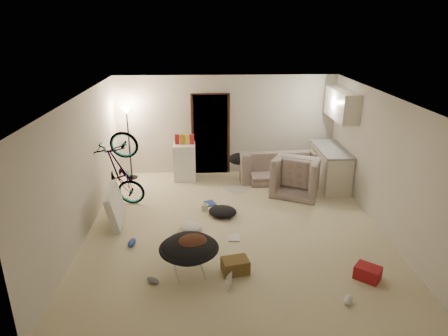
{
  "coord_description": "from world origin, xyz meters",
  "views": [
    {
      "loc": [
        -0.5,
        -6.8,
        3.72
      ],
      "look_at": [
        -0.17,
        0.6,
        0.99
      ],
      "focal_mm": 32.0,
      "sensor_mm": 36.0,
      "label": 1
    }
  ],
  "objects_px": {
    "floor_lamp": "(128,128)",
    "kitchen_counter": "(330,168)",
    "drink_case_b": "(368,273)",
    "sofa": "(278,168)",
    "bicycle": "(122,186)",
    "armchair": "(298,178)",
    "tv_box": "(115,206)",
    "drink_case_a": "(235,266)",
    "saucer_chair": "(189,253)",
    "mini_fridge": "(185,162)",
    "juicer": "(205,207)"
  },
  "relations": [
    {
      "from": "floor_lamp",
      "to": "saucer_chair",
      "type": "relative_size",
      "value": 1.98
    },
    {
      "from": "armchair",
      "to": "tv_box",
      "type": "distance_m",
      "value": 4.12
    },
    {
      "from": "mini_fridge",
      "to": "tv_box",
      "type": "bearing_deg",
      "value": -120.1
    },
    {
      "from": "kitchen_counter",
      "to": "sofa",
      "type": "relative_size",
      "value": 0.77
    },
    {
      "from": "floor_lamp",
      "to": "saucer_chair",
      "type": "bearing_deg",
      "value": -68.91
    },
    {
      "from": "kitchen_counter",
      "to": "juicer",
      "type": "bearing_deg",
      "value": -156.83
    },
    {
      "from": "armchair",
      "to": "drink_case_b",
      "type": "bearing_deg",
      "value": 120.17
    },
    {
      "from": "floor_lamp",
      "to": "kitchen_counter",
      "type": "xyz_separation_m",
      "value": [
        4.83,
        -0.65,
        -0.87
      ]
    },
    {
      "from": "floor_lamp",
      "to": "juicer",
      "type": "height_order",
      "value": "floor_lamp"
    },
    {
      "from": "floor_lamp",
      "to": "saucer_chair",
      "type": "distance_m",
      "value": 4.55
    },
    {
      "from": "juicer",
      "to": "drink_case_b",
      "type": "bearing_deg",
      "value": -44.65
    },
    {
      "from": "tv_box",
      "to": "drink_case_b",
      "type": "bearing_deg",
      "value": -30.94
    },
    {
      "from": "kitchen_counter",
      "to": "drink_case_b",
      "type": "bearing_deg",
      "value": -97.62
    },
    {
      "from": "kitchen_counter",
      "to": "armchair",
      "type": "bearing_deg",
      "value": -156.86
    },
    {
      "from": "drink_case_b",
      "to": "armchair",
      "type": "bearing_deg",
      "value": 135.15
    },
    {
      "from": "sofa",
      "to": "juicer",
      "type": "relative_size",
      "value": 9.54
    },
    {
      "from": "kitchen_counter",
      "to": "sofa",
      "type": "xyz_separation_m",
      "value": [
        -1.17,
        0.45,
        -0.16
      ]
    },
    {
      "from": "sofa",
      "to": "bicycle",
      "type": "distance_m",
      "value": 3.83
    },
    {
      "from": "floor_lamp",
      "to": "drink_case_b",
      "type": "height_order",
      "value": "floor_lamp"
    },
    {
      "from": "sofa",
      "to": "saucer_chair",
      "type": "height_order",
      "value": "saucer_chair"
    },
    {
      "from": "sofa",
      "to": "armchair",
      "type": "height_order",
      "value": "armchair"
    },
    {
      "from": "armchair",
      "to": "drink_case_b",
      "type": "relative_size",
      "value": 2.79
    },
    {
      "from": "mini_fridge",
      "to": "juicer",
      "type": "bearing_deg",
      "value": -76.06
    },
    {
      "from": "armchair",
      "to": "drink_case_b",
      "type": "height_order",
      "value": "armchair"
    },
    {
      "from": "kitchen_counter",
      "to": "drink_case_a",
      "type": "bearing_deg",
      "value": -125.85
    },
    {
      "from": "sofa",
      "to": "armchair",
      "type": "relative_size",
      "value": 1.9
    },
    {
      "from": "bicycle",
      "to": "kitchen_counter",
      "type": "bearing_deg",
      "value": -72.17
    },
    {
      "from": "juicer",
      "to": "armchair",
      "type": "bearing_deg",
      "value": 23.19
    },
    {
      "from": "armchair",
      "to": "sofa",
      "type": "bearing_deg",
      "value": -43.03
    },
    {
      "from": "kitchen_counter",
      "to": "tv_box",
      "type": "relative_size",
      "value": 1.42
    },
    {
      "from": "bicycle",
      "to": "juicer",
      "type": "xyz_separation_m",
      "value": [
        1.74,
        -0.32,
        -0.37
      ]
    },
    {
      "from": "kitchen_counter",
      "to": "mini_fridge",
      "type": "distance_m",
      "value": 3.53
    },
    {
      "from": "sofa",
      "to": "tv_box",
      "type": "height_order",
      "value": "tv_box"
    },
    {
      "from": "mini_fridge",
      "to": "drink_case_a",
      "type": "distance_m",
      "value": 4.16
    },
    {
      "from": "armchair",
      "to": "juicer",
      "type": "relative_size",
      "value": 5.01
    },
    {
      "from": "bicycle",
      "to": "mini_fridge",
      "type": "xyz_separation_m",
      "value": [
        1.25,
        1.51,
        0.0
      ]
    },
    {
      "from": "floor_lamp",
      "to": "sofa",
      "type": "relative_size",
      "value": 0.93
    },
    {
      "from": "floor_lamp",
      "to": "drink_case_a",
      "type": "relative_size",
      "value": 4.42
    },
    {
      "from": "floor_lamp",
      "to": "juicer",
      "type": "relative_size",
      "value": 8.9
    },
    {
      "from": "sofa",
      "to": "tv_box",
      "type": "distance_m",
      "value": 4.16
    },
    {
      "from": "juicer",
      "to": "floor_lamp",
      "type": "bearing_deg",
      "value": 133.62
    },
    {
      "from": "bicycle",
      "to": "drink_case_b",
      "type": "xyz_separation_m",
      "value": [
        4.23,
        -2.78,
        -0.34
      ]
    },
    {
      "from": "sofa",
      "to": "bicycle",
      "type": "relative_size",
      "value": 1.13
    },
    {
      "from": "sofa",
      "to": "bicycle",
      "type": "xyz_separation_m",
      "value": [
        -3.56,
        -1.41,
        0.17
      ]
    },
    {
      "from": "kitchen_counter",
      "to": "mini_fridge",
      "type": "relative_size",
      "value": 1.66
    },
    {
      "from": "kitchen_counter",
      "to": "sofa",
      "type": "distance_m",
      "value": 1.27
    },
    {
      "from": "floor_lamp",
      "to": "drink_case_a",
      "type": "xyz_separation_m",
      "value": [
        2.31,
        -4.13,
        -1.19
      ]
    },
    {
      "from": "bicycle",
      "to": "juicer",
      "type": "height_order",
      "value": "bicycle"
    },
    {
      "from": "tv_box",
      "to": "armchair",
      "type": "bearing_deg",
      "value": 13.83
    },
    {
      "from": "kitchen_counter",
      "to": "armchair",
      "type": "relative_size",
      "value": 1.47
    }
  ]
}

